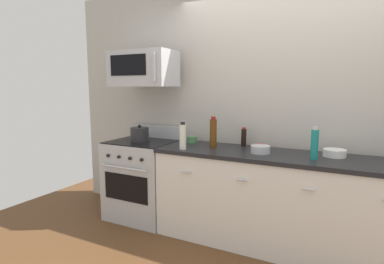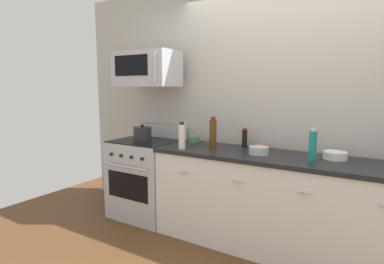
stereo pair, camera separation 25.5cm
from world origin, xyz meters
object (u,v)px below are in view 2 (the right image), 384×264
object	(u,v)px
bottle_vinegar_white	(182,136)
bowl_white_ceramic	(335,155)
bowl_green_glaze	(194,139)
bottle_wine_amber	(213,133)
bowl_steel_prep	(259,150)
microwave	(147,69)
bowl_red_small	(261,148)
range_oven	(146,177)
stockpot	(143,134)
bottle_soy_sauce_dark	(245,138)
bottle_sparkling_teal	(313,146)

from	to	relation	value
bottle_vinegar_white	bowl_white_ceramic	xyz separation A→B (m)	(1.39, 0.33, -0.10)
bowl_white_ceramic	bowl_green_glaze	size ratio (longest dim) A/B	1.64
bottle_wine_amber	bowl_steel_prep	bearing A→B (deg)	-5.77
microwave	bottle_vinegar_white	world-z (taller)	microwave
bottle_wine_amber	bowl_green_glaze	distance (m)	0.40
bowl_red_small	bowl_green_glaze	size ratio (longest dim) A/B	1.13
bottle_wine_amber	bowl_red_small	xyz separation A→B (m)	(0.46, 0.14, -0.13)
range_oven	bowl_green_glaze	world-z (taller)	range_oven
bottle_wine_amber	bowl_red_small	world-z (taller)	bottle_wine_amber
bowl_green_glaze	microwave	bearing A→B (deg)	-165.15
bottle_vinegar_white	bowl_steel_prep	world-z (taller)	bottle_vinegar_white
bowl_red_small	bowl_green_glaze	distance (m)	0.80
microwave	bowl_red_small	xyz separation A→B (m)	(1.35, 0.12, -0.80)
bottle_wine_amber	stockpot	world-z (taller)	bottle_wine_amber
bottle_soy_sauce_dark	stockpot	bearing A→B (deg)	-165.74
bottle_sparkling_teal	stockpot	xyz separation A→B (m)	(-1.88, 0.01, -0.05)
microwave	bowl_green_glaze	bearing A→B (deg)	14.85
bottle_vinegar_white	bottle_sparkling_teal	bearing A→B (deg)	6.46
bottle_sparkling_teal	bowl_green_glaze	size ratio (longest dim) A/B	2.34
bottle_vinegar_white	bowl_steel_prep	xyz separation A→B (m)	(0.75, 0.17, -0.09)
bottle_soy_sauce_dark	bottle_sparkling_teal	bearing A→B (deg)	-22.58
bottle_soy_sauce_dark	bowl_red_small	world-z (taller)	bottle_soy_sauce_dark
range_oven	bottle_vinegar_white	distance (m)	0.90
bowl_white_ceramic	bowl_green_glaze	distance (m)	1.49
bowl_steel_prep	range_oven	bearing A→B (deg)	178.59
bottle_soy_sauce_dark	bowl_steel_prep	bearing A→B (deg)	-47.06
bottle_sparkling_teal	bowl_white_ceramic	world-z (taller)	bottle_sparkling_teal
bottle_sparkling_teal	stockpot	bearing A→B (deg)	179.55
bottle_soy_sauce_dark	bowl_steel_prep	distance (m)	0.38
bottle_sparkling_teal	bowl_green_glaze	xyz separation A→B (m)	(-1.33, 0.26, -0.10)
range_oven	microwave	distance (m)	1.28
bowl_white_ceramic	bottle_vinegar_white	bearing A→B (deg)	-166.52
range_oven	bowl_steel_prep	world-z (taller)	range_oven
microwave	bowl_white_ceramic	distance (m)	2.19
bottle_sparkling_teal	bottle_wine_amber	bearing A→B (deg)	175.10
bowl_steel_prep	stockpot	xyz separation A→B (m)	(-1.40, -0.02, 0.05)
range_oven	bottle_soy_sauce_dark	distance (m)	1.29
bowl_green_glaze	bottle_soy_sauce_dark	bearing A→B (deg)	4.57
range_oven	bottle_sparkling_teal	distance (m)	1.97
range_oven	bowl_white_ceramic	size ratio (longest dim) A/B	5.35
bottle_wine_amber	bowl_red_small	size ratio (longest dim) A/B	2.36
range_oven	bowl_red_small	world-z (taller)	range_oven
microwave	bowl_green_glaze	size ratio (longest dim) A/B	6.12
stockpot	bowl_green_glaze	bearing A→B (deg)	23.93
bowl_steel_prep	microwave	bearing A→B (deg)	176.76
range_oven	bowl_steel_prep	distance (m)	1.48
bottle_soy_sauce_dark	stockpot	world-z (taller)	bottle_soy_sauce_dark
stockpot	bottle_wine_amber	bearing A→B (deg)	4.55
range_oven	bowl_red_small	bearing A→B (deg)	6.84
bottle_sparkling_teal	bowl_red_small	bearing A→B (deg)	156.69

